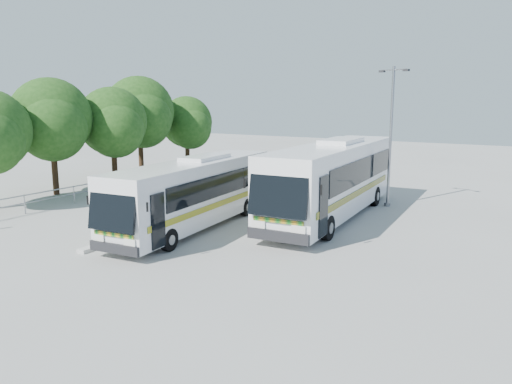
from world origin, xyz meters
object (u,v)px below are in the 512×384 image
Objects in this scene: tree_far_e at (187,122)px; tree_far_d at (140,111)px; coach_main at (195,192)px; tree_far_c at (113,122)px; tree_far_b at (52,119)px; coach_adjacent at (333,178)px; lamppost at (391,131)px.

tree_far_d is at bearing -98.63° from tree_far_e.
tree_far_d is 0.67× the size of coach_main.
tree_far_d is at bearing 107.83° from tree_far_c.
tree_far_b is 0.54× the size of coach_adjacent.
lamppost reaches higher than coach_main.
lamppost reaches higher than tree_far_d.
coach_main is at bearing -8.88° from tree_far_b.
lamppost is at bearing -15.65° from tree_far_e.
tree_far_d is at bearing 137.07° from coach_main.
tree_far_d is 15.86m from coach_main.
tree_far_b is 1.07× the size of tree_far_c.
tree_far_d is 17.56m from coach_adjacent.
tree_far_e is at bearing 124.41° from coach_main.
tree_far_d reaches higher than coach_adjacent.
tree_far_c is 17.47m from lamppost.
tree_far_d is 1.24× the size of tree_far_e.
tree_far_c is at bearing 147.20° from coach_main.
lamppost is (1.58, 3.89, 2.12)m from coach_adjacent.
tree_far_b reaches higher than coach_main.
tree_far_b is at bearing -172.36° from coach_adjacent.
lamppost reaches higher than coach_adjacent.
tree_far_c is at bearing 174.10° from coach_adjacent.
lamppost is (18.06, 7.15, -0.50)m from tree_far_b.
tree_far_d is at bearing -161.90° from lamppost.
tree_far_e is at bearing -176.14° from lamppost.
tree_far_c reaches higher than tree_far_e.
lamppost reaches higher than tree_far_e.
tree_far_e reaches higher than coach_main.
coach_main is at bearing -134.53° from coach_adjacent.
tree_far_e is at bearing 88.17° from tree_far_b.
lamppost is (17.67, -4.95, 0.18)m from tree_far_e.
tree_far_c is at bearing 77.09° from tree_far_b.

